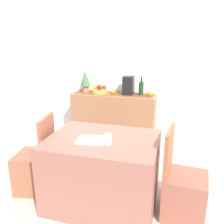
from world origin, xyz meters
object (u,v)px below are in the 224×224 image
at_px(wine_bottle, 141,88).
at_px(open_book, 91,140).
at_px(coffee_maker, 128,86).
at_px(potted_plant, 85,80).
at_px(chair_by_corner, 183,192).
at_px(coffee_cup, 108,139).
at_px(chair_near_window, 36,169).
at_px(dining_table, 103,171).
at_px(fruit_bowl, 99,91).
at_px(sideboard_console, 114,120).

distance_m(wine_bottle, open_book, 1.60).
relative_size(coffee_maker, open_book, 1.05).
height_order(potted_plant, chair_by_corner, potted_plant).
xyz_separation_m(coffee_cup, chair_near_window, (-0.91, 0.12, -0.53)).
relative_size(dining_table, chair_by_corner, 1.24).
bearing_deg(coffee_maker, potted_plant, 180.00).
bearing_deg(wine_bottle, open_book, -98.86).
distance_m(wine_bottle, dining_table, 1.61).
bearing_deg(fruit_bowl, potted_plant, 180.00).
xyz_separation_m(potted_plant, open_book, (0.68, -1.56, -0.34)).
height_order(dining_table, chair_near_window, chair_near_window).
xyz_separation_m(open_book, chair_near_window, (-0.73, 0.09, -0.48)).
bearing_deg(sideboard_console, potted_plant, 180.00).
bearing_deg(chair_near_window, sideboard_console, 70.12).
distance_m(dining_table, coffee_cup, 0.45).
bearing_deg(wine_bottle, coffee_maker, 180.00).
height_order(sideboard_console, chair_by_corner, chair_by_corner).
xyz_separation_m(fruit_bowl, wine_bottle, (0.69, -0.00, 0.08)).
xyz_separation_m(coffee_maker, chair_by_corner, (0.87, -1.48, -0.76)).
relative_size(wine_bottle, dining_table, 0.27).
bearing_deg(dining_table, fruit_bowl, 109.84).
bearing_deg(open_book, potted_plant, 105.36).
bearing_deg(coffee_cup, dining_table, 127.77).
relative_size(open_book, chair_by_corner, 0.31).
relative_size(coffee_maker, coffee_cup, 2.87).
distance_m(sideboard_console, open_book, 1.61).
xyz_separation_m(fruit_bowl, potted_plant, (-0.24, 0.00, 0.17)).
bearing_deg(chair_by_corner, chair_near_window, 179.96).
distance_m(sideboard_console, coffee_cup, 1.68).
xyz_separation_m(fruit_bowl, coffee_cup, (0.62, -1.59, -0.13)).
bearing_deg(coffee_cup, wine_bottle, 87.74).
distance_m(sideboard_console, coffee_maker, 0.64).
height_order(sideboard_console, fruit_bowl, fruit_bowl).
bearing_deg(chair_by_corner, coffee_maker, 120.57).
height_order(fruit_bowl, coffee_maker, coffee_maker).
bearing_deg(open_book, coffee_maker, 80.30).
height_order(coffee_maker, chair_near_window, coffee_maker).
height_order(open_book, chair_near_window, chair_near_window).
distance_m(open_book, chair_near_window, 0.88).
height_order(dining_table, coffee_cup, coffee_cup).
bearing_deg(dining_table, coffee_cup, -52.23).
xyz_separation_m(wine_bottle, chair_near_window, (-0.98, -1.47, -0.73)).
xyz_separation_m(potted_plant, dining_table, (0.77, -1.48, -0.72)).
bearing_deg(open_book, wine_bottle, 72.91).
bearing_deg(coffee_maker, open_book, -91.47).
height_order(sideboard_console, coffee_cup, sideboard_console).
bearing_deg(potted_plant, chair_by_corner, -42.77).
relative_size(wine_bottle, coffee_cup, 2.90).
height_order(sideboard_console, dining_table, sideboard_console).
height_order(coffee_maker, potted_plant, potted_plant).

